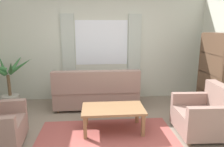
# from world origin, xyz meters

# --- Properties ---
(ground_plane) EXTENTS (6.24, 6.24, 0.00)m
(ground_plane) POSITION_xyz_m (0.00, 0.00, 0.00)
(ground_plane) COLOR gray
(wall_back) EXTENTS (5.32, 0.12, 2.60)m
(wall_back) POSITION_xyz_m (0.00, 2.26, 1.30)
(wall_back) COLOR beige
(wall_back) RESTS_ON ground_plane
(window_with_curtains) EXTENTS (1.98, 0.07, 1.40)m
(window_with_curtains) POSITION_xyz_m (0.00, 2.18, 1.45)
(window_with_curtains) COLOR white
(area_rug) EXTENTS (2.36, 1.62, 0.01)m
(area_rug) POSITION_xyz_m (0.00, 0.00, 0.01)
(area_rug) COLOR #9E4C47
(area_rug) RESTS_ON ground_plane
(couch) EXTENTS (1.90, 0.82, 0.92)m
(couch) POSITION_xyz_m (-0.15, 1.54, 0.37)
(couch) COLOR gray
(couch) RESTS_ON ground_plane
(armchair_right) EXTENTS (0.85, 0.87, 0.88)m
(armchair_right) POSITION_xyz_m (1.70, 0.13, 0.35)
(armchair_right) COLOR gray
(armchair_right) RESTS_ON ground_plane
(coffee_table) EXTENTS (1.10, 0.64, 0.44)m
(coffee_table) POSITION_xyz_m (0.13, 0.38, 0.38)
(coffee_table) COLOR olive
(coffee_table) RESTS_ON ground_plane
(potted_plant) EXTENTS (1.24, 1.18, 1.21)m
(potted_plant) POSITION_xyz_m (-2.16, 1.72, 0.53)
(potted_plant) COLOR #B7B2A8
(potted_plant) RESTS_ON ground_plane
(bookshelf) EXTENTS (0.30, 0.94, 1.72)m
(bookshelf) POSITION_xyz_m (2.35, 1.03, 0.89)
(bookshelf) COLOR brown
(bookshelf) RESTS_ON ground_plane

